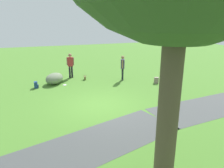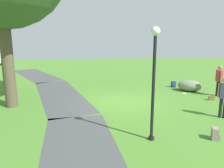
{
  "view_description": "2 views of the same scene",
  "coord_description": "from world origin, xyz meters",
  "px_view_note": "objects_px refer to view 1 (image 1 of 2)",
  "views": [
    {
      "loc": [
        2.6,
        9.83,
        4.33
      ],
      "look_at": [
        -0.24,
        1.15,
        1.45
      ],
      "focal_mm": 35.04,
      "sensor_mm": 36.0,
      "label": 1
    },
    {
      "loc": [
        -10.83,
        1.41,
        3.28
      ],
      "look_at": [
        0.62,
        0.44,
        0.82
      ],
      "focal_mm": 34.65,
      "sensor_mm": 36.0,
      "label": 2
    }
  ],
  "objects_px": {
    "lawn_boulder": "(54,78)",
    "woman_with_handbag": "(70,64)",
    "spare_backpack_on_lawn": "(156,80)",
    "man_near_boulder": "(123,66)",
    "frisbee_on_grass": "(65,85)",
    "backpack_by_boulder": "(36,85)",
    "handbag_on_grass": "(85,78)",
    "lamp_post": "(175,55)"
  },
  "relations": [
    {
      "from": "backpack_by_boulder",
      "to": "spare_backpack_on_lawn",
      "type": "xyz_separation_m",
      "value": [
        -7.63,
        1.43,
        0.0
      ]
    },
    {
      "from": "frisbee_on_grass",
      "to": "spare_backpack_on_lawn",
      "type": "bearing_deg",
      "value": 166.1
    },
    {
      "from": "lamp_post",
      "to": "frisbee_on_grass",
      "type": "bearing_deg",
      "value": -31.87
    },
    {
      "from": "man_near_boulder",
      "to": "frisbee_on_grass",
      "type": "bearing_deg",
      "value": -0.96
    },
    {
      "from": "lawn_boulder",
      "to": "spare_backpack_on_lawn",
      "type": "height_order",
      "value": "lawn_boulder"
    },
    {
      "from": "lawn_boulder",
      "to": "man_near_boulder",
      "type": "xyz_separation_m",
      "value": [
        -4.57,
        0.64,
        0.64
      ]
    },
    {
      "from": "backpack_by_boulder",
      "to": "frisbee_on_grass",
      "type": "distance_m",
      "value": 1.76
    },
    {
      "from": "woman_with_handbag",
      "to": "backpack_by_boulder",
      "type": "xyz_separation_m",
      "value": [
        2.41,
        1.71,
        -0.84
      ]
    },
    {
      "from": "man_near_boulder",
      "to": "handbag_on_grass",
      "type": "relative_size",
      "value": 5.16
    },
    {
      "from": "lawn_boulder",
      "to": "handbag_on_grass",
      "type": "xyz_separation_m",
      "value": [
        -2.1,
        -0.29,
        -0.21
      ]
    },
    {
      "from": "man_near_boulder",
      "to": "handbag_on_grass",
      "type": "distance_m",
      "value": 2.78
    },
    {
      "from": "woman_with_handbag",
      "to": "man_near_boulder",
      "type": "relative_size",
      "value": 1.03
    },
    {
      "from": "lawn_boulder",
      "to": "handbag_on_grass",
      "type": "bearing_deg",
      "value": -172.03
    },
    {
      "from": "backpack_by_boulder",
      "to": "frisbee_on_grass",
      "type": "bearing_deg",
      "value": -179.16
    },
    {
      "from": "man_near_boulder",
      "to": "backpack_by_boulder",
      "type": "distance_m",
      "value": 5.8
    },
    {
      "from": "lawn_boulder",
      "to": "lamp_post",
      "type": "bearing_deg",
      "value": 146.79
    },
    {
      "from": "lamp_post",
      "to": "man_near_boulder",
      "type": "distance_m",
      "value": 4.07
    },
    {
      "from": "woman_with_handbag",
      "to": "frisbee_on_grass",
      "type": "bearing_deg",
      "value": 68.52
    },
    {
      "from": "lamp_post",
      "to": "handbag_on_grass",
      "type": "xyz_separation_m",
      "value": [
        4.19,
        -4.41,
        -2.09
      ]
    },
    {
      "from": "lawn_boulder",
      "to": "spare_backpack_on_lawn",
      "type": "bearing_deg",
      "value": 162.6
    },
    {
      "from": "backpack_by_boulder",
      "to": "spare_backpack_on_lawn",
      "type": "height_order",
      "value": "same"
    },
    {
      "from": "lawn_boulder",
      "to": "handbag_on_grass",
      "type": "relative_size",
      "value": 5.32
    },
    {
      "from": "lamp_post",
      "to": "backpack_by_boulder",
      "type": "height_order",
      "value": "lamp_post"
    },
    {
      "from": "handbag_on_grass",
      "to": "spare_backpack_on_lawn",
      "type": "xyz_separation_m",
      "value": [
        -4.36,
        2.32,
        0.05
      ]
    },
    {
      "from": "man_near_boulder",
      "to": "spare_backpack_on_lawn",
      "type": "xyz_separation_m",
      "value": [
        -1.89,
        1.39,
        -0.8
      ]
    },
    {
      "from": "woman_with_handbag",
      "to": "backpack_by_boulder",
      "type": "distance_m",
      "value": 3.07
    },
    {
      "from": "woman_with_handbag",
      "to": "spare_backpack_on_lawn",
      "type": "xyz_separation_m",
      "value": [
        -5.22,
        3.14,
        -0.84
      ]
    },
    {
      "from": "backpack_by_boulder",
      "to": "frisbee_on_grass",
      "type": "height_order",
      "value": "backpack_by_boulder"
    },
    {
      "from": "woman_with_handbag",
      "to": "handbag_on_grass",
      "type": "distance_m",
      "value": 1.48
    },
    {
      "from": "frisbee_on_grass",
      "to": "lamp_post",
      "type": "bearing_deg",
      "value": 148.13
    },
    {
      "from": "backpack_by_boulder",
      "to": "lawn_boulder",
      "type": "bearing_deg",
      "value": -153.09
    },
    {
      "from": "lawn_boulder",
      "to": "frisbee_on_grass",
      "type": "bearing_deg",
      "value": 135.61
    },
    {
      "from": "handbag_on_grass",
      "to": "spare_backpack_on_lawn",
      "type": "bearing_deg",
      "value": 152.03
    },
    {
      "from": "lawn_boulder",
      "to": "man_near_boulder",
      "type": "relative_size",
      "value": 1.03
    },
    {
      "from": "backpack_by_boulder",
      "to": "man_near_boulder",
      "type": "bearing_deg",
      "value": 179.59
    },
    {
      "from": "woman_with_handbag",
      "to": "man_near_boulder",
      "type": "xyz_separation_m",
      "value": [
        -3.33,
        1.75,
        -0.03
      ]
    },
    {
      "from": "lawn_boulder",
      "to": "woman_with_handbag",
      "type": "bearing_deg",
      "value": -138.18
    },
    {
      "from": "lawn_boulder",
      "to": "woman_with_handbag",
      "type": "relative_size",
      "value": 1.0
    },
    {
      "from": "lawn_boulder",
      "to": "spare_backpack_on_lawn",
      "type": "distance_m",
      "value": 6.77
    },
    {
      "from": "man_near_boulder",
      "to": "backpack_by_boulder",
      "type": "relative_size",
      "value": 4.28
    },
    {
      "from": "handbag_on_grass",
      "to": "backpack_by_boulder",
      "type": "xyz_separation_m",
      "value": [
        3.27,
        0.89,
        0.05
      ]
    },
    {
      "from": "spare_backpack_on_lawn",
      "to": "frisbee_on_grass",
      "type": "relative_size",
      "value": 1.64
    }
  ]
}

